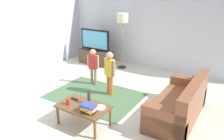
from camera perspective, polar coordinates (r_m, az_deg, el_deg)
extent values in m
plane|color=beige|center=(5.30, -3.48, -8.54)|extent=(7.80, 7.80, 0.00)
cube|color=silver|center=(7.38, 10.12, 10.71)|extent=(6.00, 0.12, 2.70)
cube|color=silver|center=(6.95, -24.60, 8.58)|extent=(0.12, 6.00, 2.70)
cube|color=#4C724C|center=(5.68, -4.38, -6.42)|extent=(2.20, 1.60, 0.01)
cube|color=#4C3828|center=(7.86, -4.09, 3.31)|extent=(1.20, 0.44, 0.50)
cube|color=black|center=(7.87, -4.28, 2.18)|extent=(1.10, 0.32, 0.03)
cube|color=black|center=(7.77, -4.23, 5.14)|extent=(0.44, 0.28, 0.03)
cube|color=black|center=(7.68, -4.30, 7.70)|extent=(1.10, 0.07, 0.68)
cube|color=#59B2D8|center=(7.65, -4.46, 7.64)|extent=(1.00, 0.01, 0.58)
cube|color=brown|center=(4.88, 16.04, -9.32)|extent=(0.80, 1.80, 0.42)
cube|color=brown|center=(4.72, 19.81, -7.80)|extent=(0.20, 1.80, 0.86)
cube|color=brown|center=(4.17, 12.88, -13.09)|extent=(0.80, 0.20, 0.60)
cube|color=brown|center=(5.54, 18.55, -4.85)|extent=(0.80, 0.20, 0.60)
cube|color=#B22823|center=(5.18, 19.78, -3.62)|extent=(0.10, 0.32, 0.32)
cylinder|color=#262626|center=(7.56, 2.48, 0.73)|extent=(0.28, 0.28, 0.02)
cylinder|color=#99844C|center=(7.34, 2.57, 6.24)|extent=(0.03, 0.03, 1.50)
cylinder|color=silver|center=(7.18, 2.69, 13.07)|extent=(0.36, 0.36, 0.28)
cylinder|color=gray|center=(6.25, -5.14, -1.59)|extent=(0.08, 0.08, 0.45)
cylinder|color=gray|center=(6.21, -4.24, -1.72)|extent=(0.08, 0.08, 0.45)
cube|color=red|center=(6.08, -4.81, 2.02)|extent=(0.24, 0.16, 0.39)
sphere|color=tan|center=(6.00, -4.88, 4.51)|extent=(0.16, 0.16, 0.16)
cylinder|color=tan|center=(6.13, -5.99, 2.32)|extent=(0.06, 0.06, 0.35)
cylinder|color=tan|center=(6.02, -3.61, 2.05)|extent=(0.06, 0.06, 0.35)
cylinder|color=orange|center=(5.66, -0.97, -3.66)|extent=(0.08, 0.08, 0.50)
cylinder|color=orange|center=(5.58, -0.16, -4.04)|extent=(0.08, 0.08, 0.50)
cube|color=gold|center=(5.45, -0.59, 0.61)|extent=(0.27, 0.19, 0.43)
sphere|color=tan|center=(5.35, -0.60, 3.67)|extent=(0.18, 0.18, 0.18)
cylinder|color=tan|center=(5.55, -1.63, 1.22)|extent=(0.07, 0.07, 0.39)
cylinder|color=tan|center=(5.33, 0.50, 0.41)|extent=(0.07, 0.07, 0.39)
cube|color=brown|center=(4.41, -7.26, -9.18)|extent=(1.00, 0.60, 0.04)
cylinder|color=brown|center=(4.63, -13.55, -11.09)|extent=(0.05, 0.05, 0.38)
cylinder|color=brown|center=(4.12, -4.35, -14.89)|extent=(0.05, 0.05, 0.38)
cylinder|color=brown|center=(4.94, -9.42, -8.64)|extent=(0.05, 0.05, 0.38)
cylinder|color=brown|center=(4.46, -0.48, -11.76)|extent=(0.05, 0.05, 0.38)
cube|color=black|center=(4.20, -5.81, -10.24)|extent=(0.28, 0.21, 0.03)
cube|color=yellow|center=(4.17, -5.98, -10.00)|extent=(0.26, 0.19, 0.03)
cube|color=white|center=(4.16, -5.81, -9.51)|extent=(0.28, 0.19, 0.03)
cube|color=red|center=(4.15, -5.96, -9.04)|extent=(0.29, 0.20, 0.04)
cube|color=#334CA5|center=(4.11, -6.02, -8.80)|extent=(0.27, 0.21, 0.03)
cylinder|color=#4C3319|center=(4.40, -5.84, -7.24)|extent=(0.06, 0.06, 0.22)
cylinder|color=#4C3319|center=(4.34, -5.91, -5.59)|extent=(0.02, 0.02, 0.06)
cube|color=black|center=(4.64, -9.41, -7.30)|extent=(0.17, 0.06, 0.02)
cylinder|color=red|center=(4.46, -11.11, -7.89)|extent=(0.07, 0.07, 0.12)
cylinder|color=white|center=(4.29, -3.06, -9.48)|extent=(0.22, 0.22, 0.02)
cube|color=silver|center=(4.28, -2.84, -9.42)|extent=(0.13, 0.10, 0.01)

